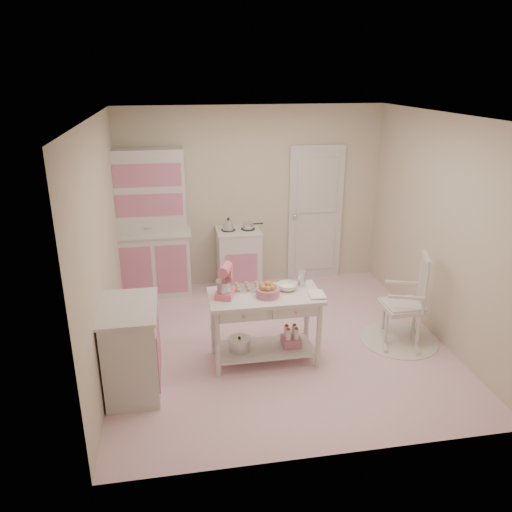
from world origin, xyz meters
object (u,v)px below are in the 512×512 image
at_px(rocking_chair, 403,298).
at_px(stand_mixer, 225,282).
at_px(base_cabinet, 132,348).
at_px(work_table, 265,328).
at_px(stove, 239,260).
at_px(bread_basket, 268,292).
at_px(hutch, 152,224).

bearing_deg(rocking_chair, stand_mixer, -157.26).
xyz_separation_m(base_cabinet, work_table, (1.39, 0.30, -0.06)).
relative_size(work_table, stand_mixer, 3.53).
distance_m(rocking_chair, work_table, 1.68).
distance_m(work_table, stand_mixer, 0.71).
bearing_deg(rocking_chair, work_table, -155.70).
height_order(rocking_chair, work_table, rocking_chair).
distance_m(stove, base_cabinet, 2.65).
height_order(stove, rocking_chair, rocking_chair).
relative_size(rocking_chair, bread_basket, 4.40).
xyz_separation_m(stove, rocking_chair, (1.68, -1.81, 0.09)).
bearing_deg(stove, bread_basket, -89.10).
bearing_deg(work_table, hutch, 121.06).
xyz_separation_m(stove, stand_mixer, (-0.41, -1.94, 0.51)).
bearing_deg(base_cabinet, hutch, 85.61).
xyz_separation_m(base_cabinet, bread_basket, (1.41, 0.25, 0.39)).
distance_m(hutch, base_cabinet, 2.39).
relative_size(stove, base_cabinet, 1.00).
bearing_deg(stove, work_table, -89.66).
bearing_deg(bread_basket, base_cabinet, -169.92).
height_order(base_cabinet, bread_basket, base_cabinet).
height_order(stove, work_table, stove).
xyz_separation_m(work_table, stand_mixer, (-0.42, 0.02, 0.57)).
bearing_deg(base_cabinet, bread_basket, 10.08).
xyz_separation_m(hutch, rocking_chair, (2.88, -1.86, -0.49)).
height_order(rocking_chair, stand_mixer, stand_mixer).
distance_m(stove, stand_mixer, 2.05).
height_order(work_table, bread_basket, bread_basket).
relative_size(stove, stand_mixer, 2.71).
relative_size(base_cabinet, work_table, 0.77).
height_order(stand_mixer, bread_basket, stand_mixer).
bearing_deg(work_table, rocking_chair, 5.08).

